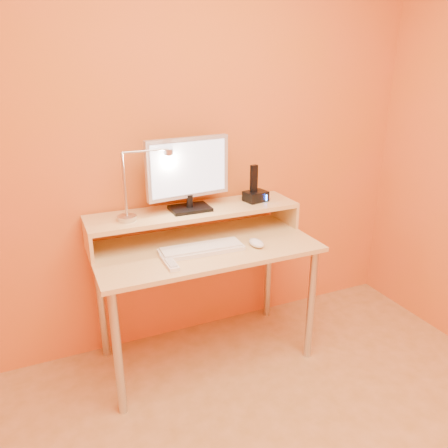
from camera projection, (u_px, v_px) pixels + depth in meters
name	position (u px, v px, depth m)	size (l,w,h in m)	color
wall_back	(183.00, 139.00, 2.42)	(3.00, 0.04, 2.50)	orange
desk_leg_fl	(118.00, 354.00, 2.04)	(0.04, 0.04, 0.69)	#BBBBBB
desk_leg_fr	(311.00, 305.00, 2.46)	(0.04, 0.04, 0.69)	#BBBBBB
desk_leg_bl	(101.00, 304.00, 2.47)	(0.04, 0.04, 0.69)	#BBBBBB
desk_leg_br	(268.00, 270.00, 2.88)	(0.04, 0.04, 0.69)	#BBBBBB
desk_lower	(205.00, 247.00, 2.34)	(1.20, 0.60, 0.03)	#DCBE81
shelf_riser_left	(88.00, 241.00, 2.21)	(0.02, 0.30, 0.14)	#DCBE81
shelf_riser_right	(284.00, 211.00, 2.66)	(0.02, 0.30, 0.14)	#DCBE81
desk_shelf	(195.00, 211.00, 2.41)	(1.20, 0.30, 0.03)	#DCBE81
monitor_foot	(190.00, 208.00, 2.39)	(0.22, 0.16, 0.02)	black
monitor_neck	(190.00, 201.00, 2.38)	(0.04, 0.04, 0.07)	black
monitor_panel	(188.00, 168.00, 2.32)	(0.48, 0.04, 0.33)	#B5B5BB
monitor_back	(187.00, 167.00, 2.34)	(0.43, 0.01, 0.28)	black
monitor_screen	(189.00, 169.00, 2.31)	(0.44, 0.00, 0.28)	silver
lamp_base	(127.00, 218.00, 2.23)	(0.10, 0.10, 0.03)	#BBBBBB
lamp_post	(124.00, 185.00, 2.17)	(0.01, 0.01, 0.33)	#BBBBBB
lamp_arm	(146.00, 151.00, 2.16)	(0.01, 0.01, 0.24)	#BBBBBB
lamp_head	(169.00, 152.00, 2.21)	(0.04, 0.04, 0.03)	#BBBBBB
lamp_bulb	(169.00, 155.00, 2.21)	(0.03, 0.03, 0.00)	#FFEAC6
phone_dock	(256.00, 196.00, 2.54)	(0.13, 0.10, 0.06)	black
phone_handset	(254.00, 178.00, 2.50)	(0.04, 0.03, 0.16)	black
phone_led	(266.00, 198.00, 2.51)	(0.01, 0.00, 0.04)	#3A8CFD
keyboard	(202.00, 250.00, 2.25)	(0.44, 0.14, 0.02)	white
mouse	(256.00, 243.00, 2.31)	(0.07, 0.12, 0.04)	white
remote_control	(169.00, 263.00, 2.10)	(0.05, 0.19, 0.02)	white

